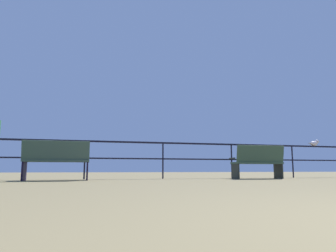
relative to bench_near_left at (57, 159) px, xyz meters
name	(u,v)px	position (x,y,z in m)	size (l,w,h in m)	color
pier_railing	(163,151)	(2.89, 0.86, 0.27)	(22.33, 0.05, 1.07)	black
bench_near_left	(57,159)	(0.00, 0.00, 0.00)	(1.55, 0.69, 0.95)	#344A3E
bench_near_right	(258,161)	(5.54, 0.00, -0.01)	(1.48, 0.69, 0.96)	#344C37
seagull_on_rail	(314,143)	(8.25, 0.86, 0.64)	(0.44, 0.18, 0.21)	silver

